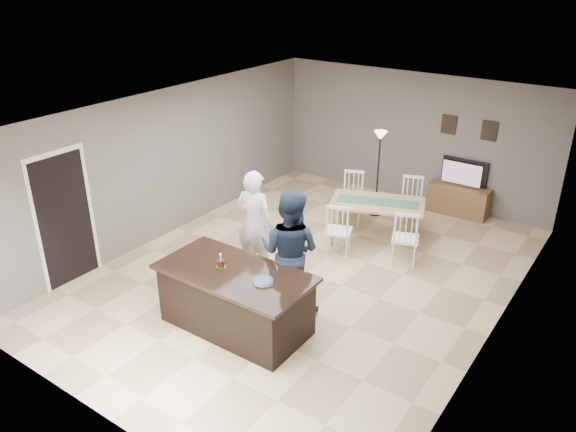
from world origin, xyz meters
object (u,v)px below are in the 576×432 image
Objects in this scene: kitchen_island at (236,299)px; tv_console at (458,200)px; dining_table at (377,209)px; floor_lamp at (379,151)px; television at (463,173)px; woman at (255,224)px; plate_stack at (263,281)px; man at (290,252)px; birthday_cake at (221,264)px.

kitchen_island is 5.70m from tv_console.
dining_table is 1.31× the size of floor_lamp.
television is 2.28m from dining_table.
television reaches higher than tv_console.
dining_table is at bearing -125.19° from woman.
dining_table reaches higher than plate_stack.
plate_stack is at bearing 123.16° from woman.
woman reaches higher than plate_stack.
woman is 1.18m from man.
plate_stack reaches higher than kitchen_island.
dining_table is (0.38, 3.52, 0.19)m from kitchen_island.
birthday_cake is (-1.43, -5.58, 0.65)m from tv_console.
plate_stack is 0.15× the size of floor_lamp.
birthday_cake is 0.09× the size of dining_table.
plate_stack is at bearing -108.34° from dining_table.
plate_stack is at bearing -0.56° from kitchen_island.
kitchen_island is 1.01m from man.
birthday_cake is (0.48, -1.36, 0.05)m from woman.
man is (1.05, -0.53, 0.04)m from woman.
dining_table is (1.09, 2.17, -0.25)m from woman.
birthday_cake is (-1.43, -5.65, 0.09)m from television.
man is at bearing -100.25° from tv_console.
dining_table is (0.61, 3.53, -0.31)m from birthday_cake.
tv_console is 0.57m from television.
kitchen_island is 1.14× the size of man.
kitchen_island is at bearing 77.99° from television.
tv_console is 4.87m from man.
floor_lamp reaches higher than television.
man is 8.96× the size of birthday_cake.
television is 0.49× the size of man.
television is at bearing -110.39° from man.
dining_table is at bearing -63.35° from floor_lamp.
kitchen_island reaches higher than tv_console.
tv_console is 0.64× the size of man.
television reaches higher than plate_stack.
birthday_cake is 0.12× the size of floor_lamp.
television reaches higher than birthday_cake.
woman reaches higher than birthday_cake.
kitchen_island is 1.79× the size of tv_console.
kitchen_island is 5.78m from television.
woman is at bearing -36.91° from man.
woman is 0.78× the size of dining_table.
floor_lamp is at bearing 89.09° from birthday_cake.
plate_stack is at bearing -81.91° from floor_lamp.
television reaches higher than dining_table.
floor_lamp is at bearing 37.46° from television.
woman is 6.82× the size of plate_stack.
floor_lamp is at bearing 91.96° from kitchen_island.
birthday_cake reaches higher than plate_stack.
floor_lamp is (-1.36, -0.97, 1.05)m from tv_console.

